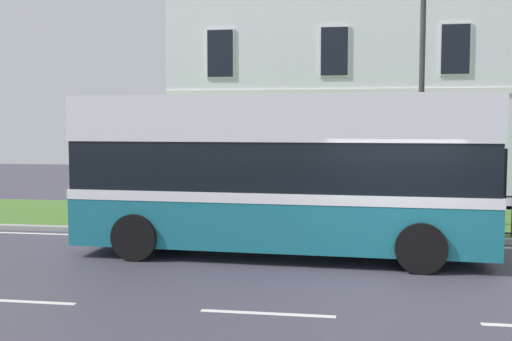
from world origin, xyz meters
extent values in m
cube|color=#413E4B|center=(0.00, 0.00, -0.03)|extent=(60.00, 56.00, 0.06)
cube|color=silver|center=(0.00, 3.65, 0.00)|extent=(54.00, 0.14, 0.01)
cube|color=silver|center=(-6.00, -1.80, 0.00)|extent=(2.00, 0.12, 0.01)
cube|color=silver|center=(-2.00, -1.80, 0.00)|extent=(2.00, 0.12, 0.01)
cube|color=#9E9E99|center=(0.00, 4.12, 0.06)|extent=(57.00, 0.24, 0.12)
cube|color=#48722D|center=(0.00, 6.68, 0.06)|extent=(57.00, 4.88, 0.12)
cube|color=white|center=(2.51, 15.06, 5.42)|extent=(19.34, 10.23, 10.61)
cube|color=white|center=(2.51, 9.91, 3.84)|extent=(19.34, 0.06, 0.20)
cube|color=#2D333D|center=(2.51, 9.90, 1.22)|extent=(1.10, 0.06, 2.20)
cube|color=white|center=(-5.23, 9.90, 1.92)|extent=(0.99, 0.04, 1.68)
cube|color=black|center=(-5.23, 9.88, 1.92)|extent=(0.89, 0.03, 1.58)
cube|color=white|center=(-1.36, 9.90, 1.92)|extent=(0.99, 0.04, 1.68)
cube|color=black|center=(-1.36, 9.88, 1.92)|extent=(0.89, 0.03, 1.58)
cube|color=white|center=(2.51, 9.90, 1.92)|extent=(0.99, 0.04, 1.68)
cube|color=black|center=(2.51, 9.88, 1.92)|extent=(0.89, 0.03, 1.58)
cube|color=white|center=(-5.23, 9.90, 5.18)|extent=(0.99, 0.04, 1.68)
cube|color=black|center=(-5.23, 9.88, 5.18)|extent=(0.89, 0.03, 1.58)
cube|color=white|center=(-1.36, 9.90, 5.18)|extent=(0.99, 0.04, 1.68)
cube|color=black|center=(-1.36, 9.88, 5.18)|extent=(0.89, 0.03, 1.58)
cube|color=white|center=(2.51, 9.90, 5.18)|extent=(0.99, 0.04, 1.68)
cube|color=black|center=(2.51, 9.88, 5.18)|extent=(0.89, 0.03, 1.58)
cube|color=black|center=(2.51, 4.40, 1.07)|extent=(12.09, 0.04, 0.04)
cube|color=black|center=(2.51, 4.40, 0.20)|extent=(12.09, 0.04, 0.04)
cylinder|color=black|center=(-3.54, 4.40, 0.59)|extent=(0.02, 0.02, 0.95)
cylinder|color=black|center=(-3.07, 4.40, 0.59)|extent=(0.02, 0.02, 0.95)
cylinder|color=black|center=(-2.61, 4.40, 0.59)|extent=(0.02, 0.02, 0.95)
cylinder|color=black|center=(-2.14, 4.40, 0.59)|extent=(0.02, 0.02, 0.95)
cylinder|color=black|center=(-1.68, 4.40, 0.59)|extent=(0.02, 0.02, 0.95)
cylinder|color=black|center=(-1.21, 4.40, 0.59)|extent=(0.02, 0.02, 0.95)
cylinder|color=black|center=(-0.74, 4.40, 0.59)|extent=(0.02, 0.02, 0.95)
cylinder|color=black|center=(-0.28, 4.40, 0.59)|extent=(0.02, 0.02, 0.95)
cylinder|color=black|center=(0.19, 4.40, 0.59)|extent=(0.02, 0.02, 0.95)
cylinder|color=black|center=(0.65, 4.40, 0.59)|extent=(0.02, 0.02, 0.95)
cylinder|color=black|center=(1.12, 4.40, 0.59)|extent=(0.02, 0.02, 0.95)
cylinder|color=black|center=(1.58, 4.40, 0.59)|extent=(0.02, 0.02, 0.95)
cylinder|color=black|center=(2.05, 4.40, 0.59)|extent=(0.02, 0.02, 0.95)
cylinder|color=black|center=(2.51, 4.40, 0.59)|extent=(0.02, 0.02, 0.95)
cylinder|color=black|center=(2.98, 4.40, 0.59)|extent=(0.02, 0.02, 0.95)
cube|color=#1B6D7E|center=(-2.27, 2.28, 0.82)|extent=(8.61, 2.76, 1.11)
cube|color=white|center=(-2.27, 2.28, 1.33)|extent=(8.63, 2.78, 0.20)
cube|color=black|center=(-2.27, 2.28, 1.90)|extent=(8.53, 2.72, 1.05)
cube|color=silver|center=(-2.27, 2.28, 2.89)|extent=(8.61, 2.76, 0.93)
cube|color=black|center=(2.01, 2.12, 1.85)|extent=(0.13, 2.07, 0.97)
cube|color=black|center=(2.01, 2.12, 2.85)|extent=(0.12, 1.77, 0.59)
cylinder|color=silver|center=(2.04, 2.91, 0.48)|extent=(0.05, 0.20, 0.20)
cylinder|color=silver|center=(1.98, 1.34, 0.48)|extent=(0.05, 0.20, 0.20)
cylinder|color=black|center=(0.58, 3.36, 0.48)|extent=(0.97, 0.33, 0.96)
cylinder|color=black|center=(0.50, 1.00, 0.48)|extent=(0.97, 0.33, 0.96)
cylinder|color=black|center=(-5.04, 3.55, 0.48)|extent=(0.97, 0.33, 0.96)
cylinder|color=black|center=(-5.13, 1.20, 0.48)|extent=(0.97, 0.33, 0.96)
cylinder|color=#333338|center=(0.94, 5.22, 3.35)|extent=(0.14, 0.14, 6.47)
cylinder|color=#4C4742|center=(-0.76, 5.09, 0.63)|extent=(0.46, 0.46, 1.02)
ellipsoid|color=black|center=(-0.76, 5.09, 1.22)|extent=(0.47, 0.47, 0.16)
camera|label=1|loc=(-0.85, -10.29, 2.78)|focal=41.92mm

